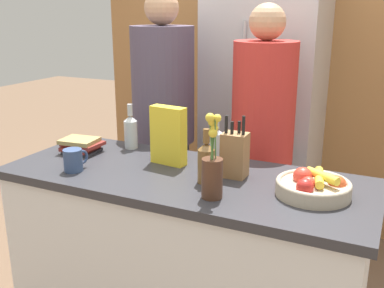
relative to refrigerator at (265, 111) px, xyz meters
The scene contains 14 objects.
kitchen_island 1.32m from the refrigerator, 90.11° to the right, with size 1.67×0.66×0.88m.
back_wall_wood 0.52m from the refrigerator, 90.39° to the left, with size 2.87×0.12×2.60m.
refrigerator is the anchor object (origin of this frame).
fruit_bowl 1.35m from the refrigerator, 65.21° to the right, with size 0.29×0.29×0.11m.
knife_block 1.17m from the refrigerator, 79.80° to the right, with size 0.11×0.09×0.28m.
flower_vase 1.43m from the refrigerator, 81.54° to the right, with size 0.08×0.08×0.34m.
cereal_box 1.14m from the refrigerator, 96.84° to the right, with size 0.18×0.08×0.28m.
coffee_mug 1.48m from the refrigerator, 108.82° to the right, with size 0.09×0.12×0.10m.
book_stack 1.32m from the refrigerator, 118.18° to the right, with size 0.20×0.17×0.07m.
bottle_oil 1.08m from the refrigerator, 113.71° to the right, with size 0.07×0.07×0.24m.
bottle_vinegar 1.28m from the refrigerator, 84.44° to the right, with size 0.07×0.07×0.24m.
bottle_wine 0.98m from the refrigerator, 87.21° to the right, with size 0.07×0.07×0.21m.
person_at_sink 0.75m from the refrigerator, 128.02° to the right, with size 0.37×0.37×1.70m.
person_in_blue 0.64m from the refrigerator, 74.52° to the right, with size 0.34×0.34×1.62m.
Camera 1 is at (0.84, -1.69, 1.59)m, focal length 42.00 mm.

